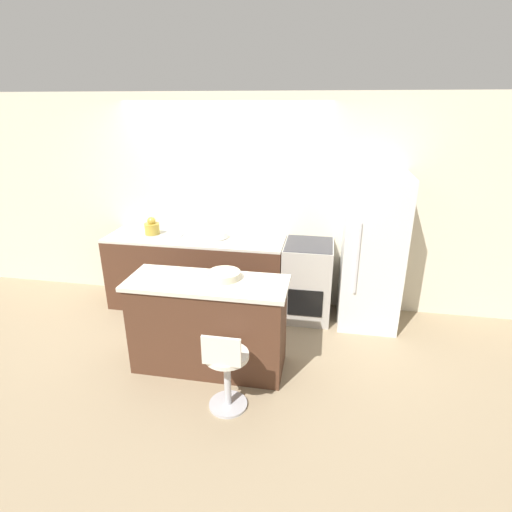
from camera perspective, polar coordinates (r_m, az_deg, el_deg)
The scene contains 10 objects.
ground_plane at distance 4.95m, azimuth -5.77°, elevation -9.09°, with size 14.00×14.00×0.00m, color #998466.
wall_back at distance 5.08m, azimuth -4.20°, elevation 7.63°, with size 8.00×0.06×2.60m.
back_counter at distance 5.12m, azimuth -8.51°, elevation -2.31°, with size 2.21×0.64×0.94m.
kitchen_island at distance 3.95m, azimuth -6.76°, elevation -9.67°, with size 1.52×0.58×0.93m.
oven_range at distance 4.87m, azimuth 7.32°, elevation -3.47°, with size 0.57×0.65×0.94m.
refrigerator at distance 4.72m, azimuth 16.21°, elevation 0.50°, with size 0.66×0.70×1.77m.
stool_chair at distance 3.47m, azimuth -4.26°, elevation -15.99°, with size 0.37×0.37×0.79m.
kettle at distance 5.15m, azimuth -14.63°, elevation 3.99°, with size 0.18×0.18×0.22m.
mixing_bowl at distance 4.88m, azimuth -5.39°, elevation 3.06°, with size 0.22×0.22×0.08m.
fruit_bowl at distance 3.76m, azimuth -4.57°, elevation -2.72°, with size 0.31×0.31×0.07m.
Camera 1 is at (1.24, -4.10, 2.48)m, focal length 28.00 mm.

